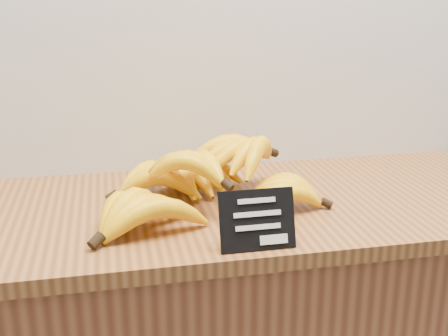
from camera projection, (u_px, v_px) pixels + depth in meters
The scene contains 3 objects.
counter_top at pixel (219, 208), 1.19m from camera, with size 1.35×0.54×0.03m, color #915A2D.
chalkboard_sign at pixel (257, 220), 0.96m from camera, with size 0.13×0.01×0.11m, color black.
banana_pile at pixel (197, 180), 1.16m from camera, with size 0.51×0.38×0.12m.
Camera 1 is at (-0.28, 1.67, 1.36)m, focal length 45.00 mm.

